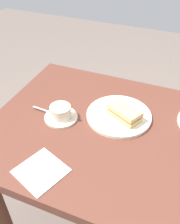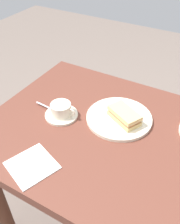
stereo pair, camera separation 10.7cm
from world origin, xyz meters
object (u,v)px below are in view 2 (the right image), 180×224
Objects in this scene: spoon at (48,107)px; napkin at (32,165)px; coffee_saucer at (61,115)px; sandwich_front at (124,116)px; dining_table at (124,159)px; coffee_cup at (61,109)px; sandwich_plate at (119,118)px.

spoon is 0.66× the size of napkin.
coffee_saucer is 1.43× the size of spoon.
sandwich_front is 1.11× the size of coffee_saucer.
dining_table is 0.40m from spoon.
coffee_cup reaches higher than sandwich_front.
sandwich_front reaches higher than spoon.
dining_table is 4.17× the size of sandwich_plate.
coffee_cup is at bearing -4.59° from spoon.
sandwich_plate reaches higher than coffee_saucer.
coffee_cup is at bearing -177.34° from dining_table.
coffee_cup is 0.28m from napkin.
coffee_cup is (-0.25, -0.09, 0.00)m from sandwich_front.
coffee_cup is (0.00, 0.00, 0.03)m from coffee_saucer.
coffee_saucer is 0.03m from coffee_cup.
sandwich_plate is at bearing 24.44° from coffee_cup.
spoon is at bearing 175.41° from coffee_cup.
coffee_cup is 1.13× the size of spoon.
sandwich_plate is at bearing 24.32° from coffee_saucer.
coffee_saucer is at bearing -175.87° from coffee_cup.
coffee_saucer reaches higher than dining_table.
dining_table is 0.17m from sandwich_plate.
dining_table is at bearing 51.09° from napkin.
coffee_cup is 0.08m from spoon.
coffee_cup reaches higher than coffee_saucer.
sandwich_front is 0.27m from coffee_saucer.
spoon is (-0.38, -0.01, 0.14)m from dining_table.
dining_table is 7.40× the size of sandwich_front.
coffee_cup is at bearing 102.83° from napkin.
coffee_cup reaches higher than spoon.
sandwich_plate is 1.77× the size of sandwich_front.
napkin is at bearing -63.16° from spoon.
sandwich_plate is 0.25m from coffee_cup.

